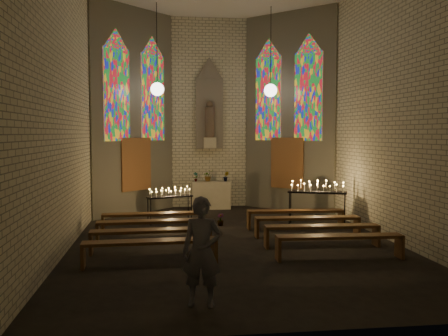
{
  "coord_description": "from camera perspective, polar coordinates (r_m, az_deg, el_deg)",
  "views": [
    {
      "loc": [
        -1.83,
        -12.55,
        2.76
      ],
      "look_at": [
        -0.04,
        1.35,
        1.78
      ],
      "focal_mm": 40.0,
      "sensor_mm": 36.0,
      "label": 1
    }
  ],
  "objects": [
    {
      "name": "visitor",
      "position": [
        8.04,
        -2.54,
        -9.52
      ],
      "size": [
        0.72,
        0.56,
        1.75
      ],
      "primitive_type": "imported",
      "rotation": [
        0.0,
        0.0,
        -0.24
      ],
      "color": "#4F4F59",
      "rests_on": "ground"
    },
    {
      "name": "pew_left_3",
      "position": [
        10.6,
        -8.42,
        -8.69
      ],
      "size": [
        2.8,
        0.51,
        0.54
      ],
      "rotation": [
        0.0,
        0.0,
        0.04
      ],
      "color": "#553418",
      "rests_on": "ground"
    },
    {
      "name": "floor",
      "position": [
        12.98,
        0.96,
        -8.26
      ],
      "size": [
        12.0,
        12.0,
        0.0
      ],
      "primitive_type": "plane",
      "color": "black",
      "rests_on": "ground"
    },
    {
      "name": "pew_right_2",
      "position": [
        12.39,
        11.13,
        -6.86
      ],
      "size": [
        2.8,
        0.51,
        0.54
      ],
      "rotation": [
        0.0,
        0.0,
        -0.04
      ],
      "color": "#553418",
      "rests_on": "ground"
    },
    {
      "name": "pew_right_1",
      "position": [
        13.52,
        9.51,
        -5.94
      ],
      "size": [
        2.8,
        0.51,
        0.54
      ],
      "rotation": [
        0.0,
        0.0,
        -0.04
      ],
      "color": "#553418",
      "rests_on": "ground"
    },
    {
      "name": "aisle_flower_pot",
      "position": [
        14.93,
        -0.42,
        -5.92
      ],
      "size": [
        0.27,
        0.27,
        0.36
      ],
      "primitive_type": "imported",
      "rotation": [
        0.0,
        0.0,
        -0.41
      ],
      "color": "#4C723F",
      "rests_on": "ground"
    },
    {
      "name": "flower_vase_left",
      "position": [
        18.15,
        -3.26,
        -1.01
      ],
      "size": [
        0.22,
        0.18,
        0.35
      ],
      "primitive_type": "imported",
      "rotation": [
        0.0,
        0.0,
        0.4
      ],
      "color": "#4C723F",
      "rests_on": "altar"
    },
    {
      "name": "pew_right_3",
      "position": [
        11.29,
        13.07,
        -7.97
      ],
      "size": [
        2.8,
        0.51,
        0.54
      ],
      "rotation": [
        0.0,
        0.0,
        -0.04
      ],
      "color": "#553418",
      "rests_on": "ground"
    },
    {
      "name": "pew_left_0",
      "position": [
        14.13,
        -8.15,
        -5.49
      ],
      "size": [
        2.8,
        0.51,
        0.54
      ],
      "rotation": [
        0.0,
        0.0,
        0.04
      ],
      "color": "#553418",
      "rests_on": "ground"
    },
    {
      "name": "room",
      "position": [
        16.06,
        -0.78,
        7.43
      ],
      "size": [
        8.22,
        12.43,
        7.0
      ],
      "color": "beige",
      "rests_on": "ground"
    },
    {
      "name": "altar",
      "position": [
        18.24,
        -1.52,
        -3.11
      ],
      "size": [
        1.4,
        0.6,
        1.0
      ],
      "primitive_type": "cube",
      "color": "beige",
      "rests_on": "ground"
    },
    {
      "name": "pew_right_0",
      "position": [
        14.65,
        8.15,
        -5.15
      ],
      "size": [
        2.8,
        0.51,
        0.54
      ],
      "rotation": [
        0.0,
        0.0,
        -0.04
      ],
      "color": "#553418",
      "rests_on": "ground"
    },
    {
      "name": "pew_left_2",
      "position": [
        11.77,
        -8.31,
        -7.41
      ],
      "size": [
        2.8,
        0.51,
        0.54
      ],
      "rotation": [
        0.0,
        0.0,
        0.04
      ],
      "color": "#553418",
      "rests_on": "ground"
    },
    {
      "name": "flower_vase_right",
      "position": [
        18.16,
        0.23,
        -0.97
      ],
      "size": [
        0.23,
        0.2,
        0.36
      ],
      "primitive_type": "imported",
      "rotation": [
        0.0,
        0.0,
        -0.19
      ],
      "color": "#4C723F",
      "rests_on": "altar"
    },
    {
      "name": "votive_stand_left",
      "position": [
        15.35,
        -6.21,
        -3.0
      ],
      "size": [
        1.44,
        0.8,
        1.04
      ],
      "rotation": [
        0.0,
        0.0,
        0.35
      ],
      "color": "black",
      "rests_on": "ground"
    },
    {
      "name": "flower_vase_center",
      "position": [
        18.21,
        -1.83,
        -0.89
      ],
      "size": [
        0.44,
        0.41,
        0.41
      ],
      "primitive_type": "imported",
      "rotation": [
        0.0,
        0.0,
        0.29
      ],
      "color": "#4C723F",
      "rests_on": "altar"
    },
    {
      "name": "votive_stand_right",
      "position": [
        15.18,
        10.61,
        -2.38
      ],
      "size": [
        1.75,
        1.03,
        1.27
      ],
      "rotation": [
        0.0,
        0.0,
        -0.39
      ],
      "color": "black",
      "rests_on": "ground"
    },
    {
      "name": "pew_left_1",
      "position": [
        12.95,
        -8.22,
        -6.36
      ],
      "size": [
        2.8,
        0.51,
        0.54
      ],
      "rotation": [
        0.0,
        0.0,
        0.04
      ],
      "color": "#553418",
      "rests_on": "ground"
    }
  ]
}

